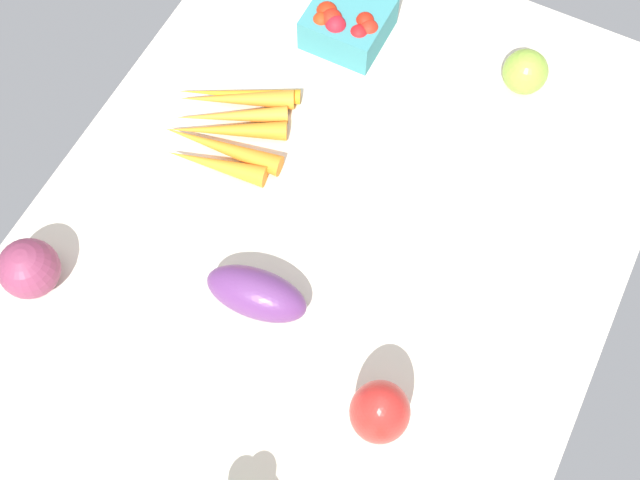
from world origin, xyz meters
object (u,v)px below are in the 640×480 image
berry_basket (347,23)px  red_onion_center (29,269)px  bell_pepper_red (380,412)px  carrot_bunch (228,128)px  heirloom_tomato_green (525,72)px  eggplant (257,294)px

berry_basket → red_onion_center: size_ratio=1.45×
berry_basket → bell_pepper_red: (-50.68, -28.86, 1.83)cm
berry_basket → carrot_bunch: berry_basket is taller
berry_basket → bell_pepper_red: bearing=-150.3°
carrot_bunch → heirloom_tomato_green: 43.09cm
carrot_bunch → red_onion_center: size_ratio=2.55×
heirloom_tomato_green → eggplant: bearing=159.2°
berry_basket → bell_pepper_red: size_ratio=1.10×
bell_pepper_red → heirloom_tomato_green: bell_pepper_red is taller
heirloom_tomato_green → bell_pepper_red: bearing=-177.6°
eggplant → red_onion_center: red_onion_center is taller
bell_pepper_red → carrot_bunch: bearing=52.5°
bell_pepper_red → heirloom_tomato_green: size_ratio=1.57×
bell_pepper_red → red_onion_center: bell_pepper_red is taller
carrot_bunch → eggplant: size_ratio=1.50×
heirloom_tomato_green → carrot_bunch: bearing=127.9°
berry_basket → heirloom_tomato_green: (3.55, -26.57, -0.02)cm
carrot_bunch → red_onion_center: 32.90cm
bell_pepper_red → carrot_bunch: bell_pepper_red is taller
eggplant → heirloom_tomato_green: (47.15, -17.89, 0.11)cm
bell_pepper_red → red_onion_center: bearing=93.8°
heirloom_tomato_green → red_onion_center: (-57.36, 44.90, 0.64)cm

